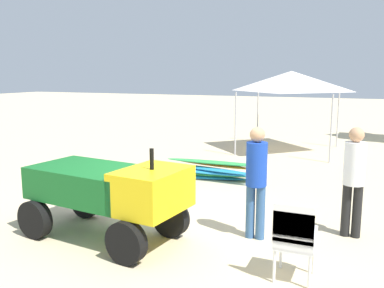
# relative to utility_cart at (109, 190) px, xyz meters

# --- Properties ---
(ground) EXTENTS (80.00, 80.00, 0.00)m
(ground) POSITION_rel_utility_cart_xyz_m (0.59, 0.58, -0.78)
(ground) COLOR beige
(utility_cart) EXTENTS (2.68, 1.57, 1.50)m
(utility_cart) POSITION_rel_utility_cart_xyz_m (0.00, 0.00, 0.00)
(utility_cart) COLOR #146023
(utility_cart) RESTS_ON ground
(stacked_plastic_chairs) EXTENTS (0.48, 0.48, 1.02)m
(stacked_plastic_chairs) POSITION_rel_utility_cart_xyz_m (2.83, -0.26, -0.18)
(stacked_plastic_chairs) COLOR white
(stacked_plastic_chairs) RESTS_ON ground
(surfboard_pile) EXTENTS (2.59, 0.80, 0.48)m
(surfboard_pile) POSITION_rel_utility_cart_xyz_m (0.17, 4.03, -0.54)
(surfboard_pile) COLOR #268CCC
(surfboard_pile) RESTS_ON ground
(lifeguard_near_left) EXTENTS (0.32, 0.32, 1.75)m
(lifeguard_near_left) POSITION_rel_utility_cart_xyz_m (2.06, 0.90, 0.22)
(lifeguard_near_left) COLOR #33598C
(lifeguard_near_left) RESTS_ON ground
(lifeguard_near_center) EXTENTS (0.32, 0.32, 1.73)m
(lifeguard_near_center) POSITION_rel_utility_cart_xyz_m (3.43, 1.55, 0.22)
(lifeguard_near_center) COLOR black
(lifeguard_near_center) RESTS_ON ground
(popup_canopy) EXTENTS (2.88, 2.88, 2.62)m
(popup_canopy) POSITION_rel_utility_cart_xyz_m (1.24, 8.58, 1.50)
(popup_canopy) COLOR #B2B2B7
(popup_canopy) RESTS_ON ground
(cooler_box) EXTENTS (0.44, 0.36, 0.39)m
(cooler_box) POSITION_rel_utility_cart_xyz_m (-1.12, 2.38, -0.59)
(cooler_box) COLOR red
(cooler_box) RESTS_ON ground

